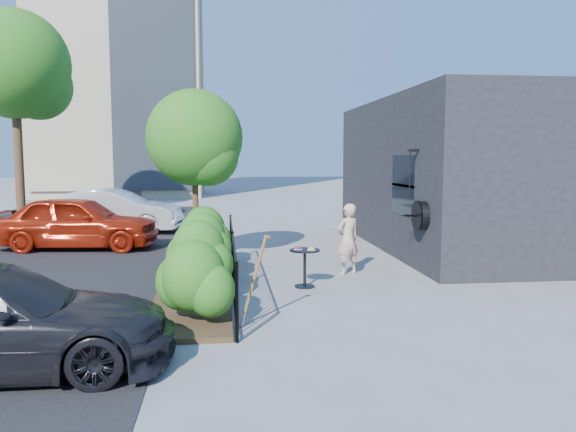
{
  "coord_description": "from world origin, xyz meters",
  "views": [
    {
      "loc": [
        -1.66,
        -10.26,
        2.46
      ],
      "look_at": [
        -0.29,
        1.62,
        1.2
      ],
      "focal_mm": 35.0,
      "sensor_mm": 36.0,
      "label": 1
    }
  ],
  "objects": [
    {
      "name": "planting_bed",
      "position": [
        -2.2,
        0.0,
        0.04
      ],
      "size": [
        1.3,
        6.0,
        0.08
      ],
      "primitive_type": "cube",
      "color": "#382616",
      "rests_on": "ground"
    },
    {
      "name": "shop_building",
      "position": [
        5.5,
        4.5,
        2.0
      ],
      "size": [
        6.22,
        9.0,
        4.0
      ],
      "color": "black",
      "rests_on": "ground"
    },
    {
      "name": "cafe_table",
      "position": [
        -0.14,
        0.08,
        0.5
      ],
      "size": [
        0.57,
        0.57,
        0.77
      ],
      "rotation": [
        0.0,
        0.0,
        -0.17
      ],
      "color": "black",
      "rests_on": "ground"
    },
    {
      "name": "fence",
      "position": [
        -1.5,
        0.0,
        0.56
      ],
      "size": [
        0.05,
        6.05,
        1.1
      ],
      "color": "black",
      "rests_on": "ground"
    },
    {
      "name": "car_silver",
      "position": [
        -5.22,
        8.42,
        0.71
      ],
      "size": [
        4.47,
        1.97,
        1.43
      ],
      "primitive_type": "imported",
      "rotation": [
        0.0,
        0.0,
        1.46
      ],
      "color": "silver",
      "rests_on": "ground"
    },
    {
      "name": "street_tree_far",
      "position": [
        -9.94,
        13.96,
        5.92
      ],
      "size": [
        4.4,
        4.4,
        8.28
      ],
      "color": "#3F2B19",
      "rests_on": "ground"
    },
    {
      "name": "woman",
      "position": [
        0.92,
        1.14,
        0.75
      ],
      "size": [
        0.65,
        0.56,
        1.49
      ],
      "primitive_type": "imported",
      "rotation": [
        0.0,
        0.0,
        3.6
      ],
      "color": "tan",
      "rests_on": "ground"
    },
    {
      "name": "shrubs",
      "position": [
        -2.1,
        0.1,
        0.7
      ],
      "size": [
        1.1,
        5.6,
        1.24
      ],
      "color": "#1C6116",
      "rests_on": "ground"
    },
    {
      "name": "shovel",
      "position": [
        -1.25,
        -2.26,
        0.6
      ],
      "size": [
        0.46,
        0.18,
        1.37
      ],
      "color": "brown",
      "rests_on": "ground"
    },
    {
      "name": "car_red",
      "position": [
        -5.55,
        5.18,
        0.72
      ],
      "size": [
        4.39,
        2.1,
        1.45
      ],
      "primitive_type": "imported",
      "rotation": [
        0.0,
        0.0,
        1.48
      ],
      "color": "#A7220D",
      "rests_on": "ground"
    },
    {
      "name": "ground",
      "position": [
        0.0,
        0.0,
        0.0
      ],
      "size": [
        120.0,
        120.0,
        0.0
      ],
      "primitive_type": "plane",
      "color": "gray",
      "rests_on": "ground"
    },
    {
      "name": "patio_tree",
      "position": [
        -2.24,
        2.76,
        2.76
      ],
      "size": [
        2.2,
        2.2,
        3.94
      ],
      "color": "#3F2B19",
      "rests_on": "ground"
    }
  ]
}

